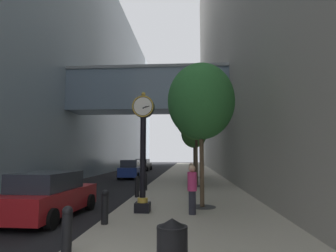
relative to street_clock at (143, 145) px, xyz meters
The scene contains 17 objects.
ground_plane 19.95m from the street_clock, 93.29° to the left, with size 110.00×110.00×0.00m, color black.
sidewalk_right 22.96m from the street_clock, 85.22° to the left, with size 6.07×80.00×0.14m, color #ADA593.
building_block_left 27.66m from the street_clock, 119.12° to the left, with size 22.46×80.00×24.52m.
street_clock is the anchor object (origin of this frame).
bollard_nearest 5.18m from the street_clock, 100.36° to the right, with size 0.23×0.23×1.03m.
bollard_second 2.86m from the street_clock, 114.22° to the right, with size 0.23×0.23×1.03m.
bollard_fourth 4.25m from the street_clock, 103.19° to the left, with size 0.23×0.23×1.03m.
bollard_fifth 6.83m from the street_clock, 97.58° to the left, with size 0.23×0.23×1.03m.
street_tree_near 3.15m from the street_clock, 27.88° to the left, with size 2.79×2.79×5.95m.
street_tree_mid_near 9.53m from the street_clock, 75.92° to the left, with size 2.96×2.96×6.50m.
street_tree_mid_far 16.97m from the street_clock, 82.35° to the left, with size 2.46×2.46×5.57m.
trash_bin 6.34m from the street_clock, 76.34° to the right, with size 0.53×0.53×1.05m.
pedestrian_walking 2.41m from the street_clock, ahead, with size 0.47×0.47×1.74m.
pedestrian_by_clock 5.23m from the street_clock, 68.24° to the left, with size 0.42×0.42×1.68m.
car_blue_near 17.27m from the street_clock, 102.76° to the left, with size 2.07×4.37×1.75m.
car_black_mid 30.29m from the street_clock, 98.91° to the left, with size 2.11×4.75×1.64m.
car_red_far 3.81m from the street_clock, 169.18° to the right, with size 2.18×4.66×1.63m.
Camera 1 is at (2.85, -3.62, 2.26)m, focal length 31.10 mm.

